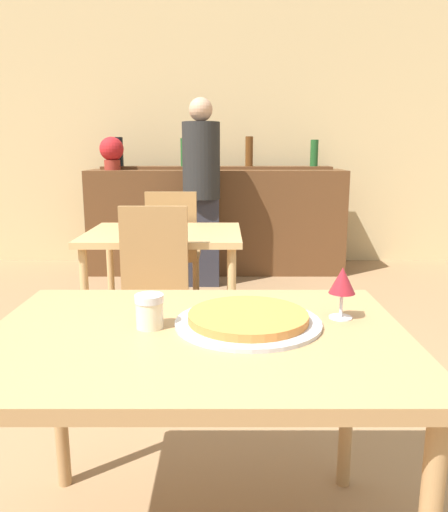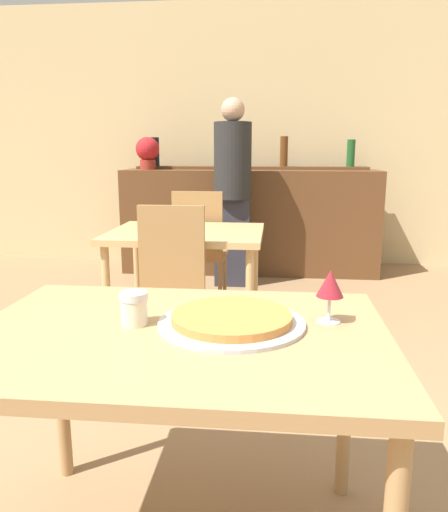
{
  "view_description": "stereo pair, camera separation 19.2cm",
  "coord_description": "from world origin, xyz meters",
  "px_view_note": "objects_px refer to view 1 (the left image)",
  "views": [
    {
      "loc": [
        0.08,
        -1.33,
        1.26
      ],
      "look_at": [
        0.07,
        0.55,
        0.86
      ],
      "focal_mm": 35.0,
      "sensor_mm": 36.0,
      "label": 1
    },
    {
      "loc": [
        0.27,
        -1.32,
        1.26
      ],
      "look_at": [
        0.07,
        0.55,
        0.86
      ],
      "focal_mm": 35.0,
      "sensor_mm": 36.0,
      "label": 2
    }
  ],
  "objects_px": {
    "chair_far_side_front": "(153,283)",
    "wine_glass": "(343,282)",
    "cheese_shaker": "(150,311)",
    "potted_plant": "(113,151)",
    "pizza_tray": "(249,319)",
    "chair_far_side_back": "(174,245)",
    "person_standing": "(202,186)"
  },
  "relations": [
    {
      "from": "potted_plant",
      "to": "chair_far_side_front",
      "type": "bearing_deg",
      "value": -73.39
    },
    {
      "from": "chair_far_side_front",
      "to": "pizza_tray",
      "type": "bearing_deg",
      "value": -69.83
    },
    {
      "from": "chair_far_side_back",
      "to": "person_standing",
      "type": "bearing_deg",
      "value": -103.24
    },
    {
      "from": "pizza_tray",
      "to": "wine_glass",
      "type": "bearing_deg",
      "value": 11.71
    },
    {
      "from": "pizza_tray",
      "to": "person_standing",
      "type": "xyz_separation_m",
      "value": [
        -0.28,
        3.19,
        0.15
      ]
    },
    {
      "from": "cheese_shaker",
      "to": "potted_plant",
      "type": "xyz_separation_m",
      "value": [
        -0.91,
        3.74,
        0.43
      ]
    },
    {
      "from": "wine_glass",
      "to": "pizza_tray",
      "type": "bearing_deg",
      "value": -168.29
    },
    {
      "from": "chair_far_side_front",
      "to": "wine_glass",
      "type": "xyz_separation_m",
      "value": [
        0.75,
        -1.2,
        0.33
      ]
    },
    {
      "from": "pizza_tray",
      "to": "cheese_shaker",
      "type": "height_order",
      "value": "cheese_shaker"
    },
    {
      "from": "person_standing",
      "to": "wine_glass",
      "type": "height_order",
      "value": "person_standing"
    },
    {
      "from": "chair_far_side_back",
      "to": "cheese_shaker",
      "type": "height_order",
      "value": "chair_far_side_back"
    },
    {
      "from": "chair_far_side_front",
      "to": "wine_glass",
      "type": "bearing_deg",
      "value": -58.13
    },
    {
      "from": "chair_far_side_front",
      "to": "wine_glass",
      "type": "relative_size",
      "value": 6.0
    },
    {
      "from": "potted_plant",
      "to": "wine_glass",
      "type": "bearing_deg",
      "value": -67.97
    },
    {
      "from": "cheese_shaker",
      "to": "wine_glass",
      "type": "height_order",
      "value": "wine_glass"
    },
    {
      "from": "person_standing",
      "to": "wine_glass",
      "type": "bearing_deg",
      "value": -79.85
    },
    {
      "from": "chair_far_side_back",
      "to": "potted_plant",
      "type": "distance_m",
      "value": 1.67
    },
    {
      "from": "person_standing",
      "to": "potted_plant",
      "type": "bearing_deg",
      "value": 150.08
    },
    {
      "from": "cheese_shaker",
      "to": "chair_far_side_back",
      "type": "bearing_deg",
      "value": 94.26
    },
    {
      "from": "person_standing",
      "to": "chair_far_side_back",
      "type": "bearing_deg",
      "value": -103.24
    },
    {
      "from": "chair_far_side_back",
      "to": "chair_far_side_front",
      "type": "bearing_deg",
      "value": 90.0
    },
    {
      "from": "chair_far_side_front",
      "to": "potted_plant",
      "type": "bearing_deg",
      "value": 106.61
    },
    {
      "from": "pizza_tray",
      "to": "chair_far_side_back",
      "type": "bearing_deg",
      "value": 100.97
    },
    {
      "from": "chair_far_side_front",
      "to": "cheese_shaker",
      "type": "height_order",
      "value": "chair_far_side_front"
    },
    {
      "from": "pizza_tray",
      "to": "wine_glass",
      "type": "distance_m",
      "value": 0.31
    },
    {
      "from": "chair_far_side_front",
      "to": "wine_glass",
      "type": "distance_m",
      "value": 1.46
    },
    {
      "from": "pizza_tray",
      "to": "potted_plant",
      "type": "xyz_separation_m",
      "value": [
        -1.2,
        3.72,
        0.46
      ]
    },
    {
      "from": "cheese_shaker",
      "to": "person_standing",
      "type": "relative_size",
      "value": 0.06
    },
    {
      "from": "wine_glass",
      "to": "potted_plant",
      "type": "bearing_deg",
      "value": 112.03
    },
    {
      "from": "chair_far_side_back",
      "to": "cheese_shaker",
      "type": "distance_m",
      "value": 2.44
    },
    {
      "from": "chair_far_side_front",
      "to": "person_standing",
      "type": "relative_size",
      "value": 0.56
    },
    {
      "from": "person_standing",
      "to": "potted_plant",
      "type": "height_order",
      "value": "person_standing"
    }
  ]
}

